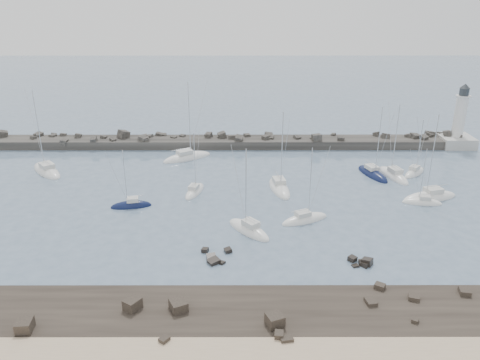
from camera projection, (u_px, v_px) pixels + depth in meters
name	position (u px, v px, depth m)	size (l,w,h in m)	color
ground	(247.00, 224.00, 69.15)	(400.00, 400.00, 0.00)	slate
rock_shelf	(251.00, 321.00, 48.72)	(140.00, 12.09, 1.93)	black
rock_cluster_near	(214.00, 258.00, 60.22)	(4.20, 4.32, 1.18)	black
rock_cluster_far	(363.00, 263.00, 58.99)	(3.22, 2.67, 1.42)	black
breakwater	(213.00, 145.00, 104.31)	(115.00, 6.81, 5.08)	#2F2C29
lighthouse	(457.00, 133.00, 103.32)	(7.00, 7.00, 14.60)	#ABABA6
sailboat_1	(47.00, 171.00, 89.22)	(9.44, 10.20, 16.74)	white
sailboat_2	(131.00, 206.00, 74.80)	(6.69, 3.11, 10.46)	#0E173B
sailboat_3	(195.00, 192.00, 80.17)	(3.95, 7.44, 11.36)	white
sailboat_4	(187.00, 158.00, 96.48)	(10.84, 8.49, 16.84)	white
sailboat_5	(249.00, 230.00, 67.10)	(7.30, 8.07, 13.39)	white
sailboat_6	(279.00, 189.00, 81.38)	(4.54, 9.88, 15.14)	white
sailboat_7	(305.00, 220.00, 70.24)	(8.07, 5.48, 12.39)	white
sailboat_8	(372.00, 174.00, 87.81)	(5.36, 9.41, 14.25)	#0E173B
sailboat_9	(422.00, 203.00, 75.93)	(6.54, 2.93, 10.17)	white
sailboat_10	(393.00, 176.00, 86.98)	(5.04, 9.59, 14.63)	white
sailboat_11	(430.00, 198.00, 77.80)	(10.29, 5.51, 15.54)	white
sailboat_12	(414.00, 173.00, 88.44)	(6.36, 6.60, 11.35)	white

